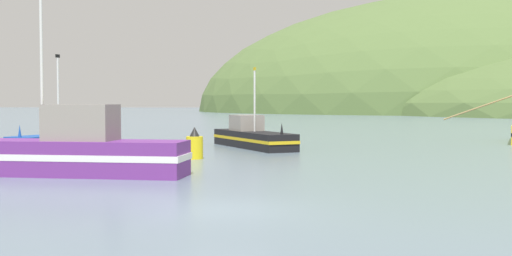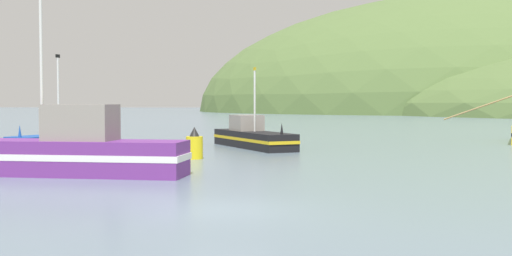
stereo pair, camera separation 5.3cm
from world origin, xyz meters
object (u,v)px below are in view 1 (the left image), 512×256
fishing_boat_black (252,137)px  fishing_boat_blue (63,139)px  channel_buoy (195,146)px  fishing_boat_purple (64,152)px

fishing_boat_black → fishing_boat_blue: 11.84m
fishing_boat_black → channel_buoy: size_ratio=5.36×
fishing_boat_black → fishing_boat_purple: bearing=-50.7°
fishing_boat_blue → fishing_boat_purple: bearing=43.2°
fishing_boat_purple → channel_buoy: bearing=-114.1°
fishing_boat_purple → fishing_boat_blue: bearing=-63.9°
fishing_boat_black → fishing_boat_blue: bearing=-104.2°
fishing_boat_purple → channel_buoy: size_ratio=6.27×
fishing_boat_purple → channel_buoy: (4.03, 7.44, -0.25)m
fishing_boat_black → channel_buoy: 8.53m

